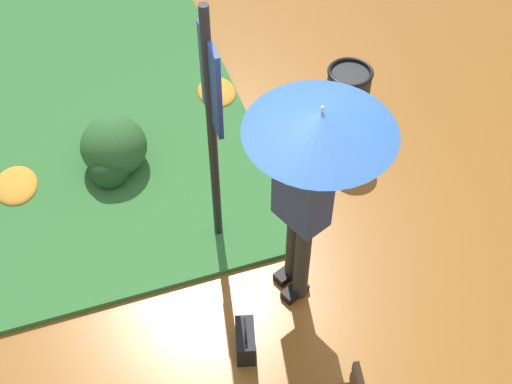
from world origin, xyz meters
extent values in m
plane|color=brown|center=(0.00, 0.00, 0.00)|extent=(18.00, 18.00, 0.00)
cube|color=#2D662D|center=(-2.70, -1.51, 0.03)|extent=(4.80, 4.00, 0.05)
cylinder|color=#2D2823|center=(-0.11, 0.24, 0.43)|extent=(0.12, 0.12, 0.86)
cylinder|color=#2D2823|center=(0.07, 0.24, 0.43)|extent=(0.12, 0.12, 0.86)
cube|color=black|center=(-0.11, 0.20, 0.04)|extent=(0.19, 0.25, 0.08)
cube|color=black|center=(0.07, 0.20, 0.04)|extent=(0.19, 0.25, 0.08)
cube|color=#2D3851|center=(-0.02, 0.24, 1.18)|extent=(0.44, 0.37, 0.64)
sphere|color=beige|center=(-0.02, 0.24, 1.64)|extent=(0.20, 0.20, 0.20)
ellipsoid|color=black|center=(-0.02, 0.24, 1.67)|extent=(0.20, 0.20, 0.15)
cylinder|color=#2D3851|center=(-0.24, 0.22, 1.39)|extent=(0.18, 0.13, 0.18)
cylinder|color=#2D3851|center=(-0.20, 0.21, 1.48)|extent=(0.24, 0.11, 0.33)
cube|color=black|center=(-0.11, 0.22, 1.62)|extent=(0.07, 0.04, 0.14)
cylinder|color=#2D3851|center=(0.14, 0.25, 1.42)|extent=(0.11, 0.10, 0.09)
cylinder|color=#2D3851|center=(0.13, 0.26, 1.51)|extent=(0.10, 0.09, 0.23)
cylinder|color=#A5A5AD|center=(0.12, 0.26, 1.83)|extent=(0.02, 0.02, 0.41)
cone|color=#264C8C|center=(0.12, 0.26, 1.92)|extent=(0.96, 0.96, 0.16)
sphere|color=#A5A5AD|center=(0.12, 0.26, 2.03)|extent=(0.02, 0.02, 0.02)
cylinder|color=black|center=(-0.71, -0.21, 1.15)|extent=(0.07, 0.07, 2.30)
cube|color=navy|center=(-0.71, -0.19, 1.70)|extent=(0.44, 0.04, 0.70)
cube|color=silver|center=(-0.71, -0.17, 1.70)|extent=(0.38, 0.01, 0.64)
cube|color=black|center=(0.41, -0.32, 0.12)|extent=(0.33, 0.21, 0.24)
torus|color=black|center=(0.41, -0.32, 0.28)|extent=(0.18, 0.06, 0.18)
cylinder|color=black|center=(-1.47, 1.28, 0.40)|extent=(0.40, 0.40, 0.80)
torus|color=black|center=(-1.47, 1.28, 0.82)|extent=(0.42, 0.42, 0.04)
ellipsoid|color=#285628|center=(-1.78, -0.88, 0.27)|extent=(0.61, 0.61, 0.55)
ellipsoid|color=#1E421E|center=(-1.60, -0.97, 0.18)|extent=(0.36, 0.36, 0.36)
ellipsoid|color=#C68428|center=(-2.46, 0.29, 0.05)|extent=(0.49, 0.39, 0.11)
ellipsoid|color=#C68428|center=(-1.79, -1.81, 0.05)|extent=(0.49, 0.39, 0.11)
camera|label=1|loc=(2.79, -1.03, 4.66)|focal=47.51mm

